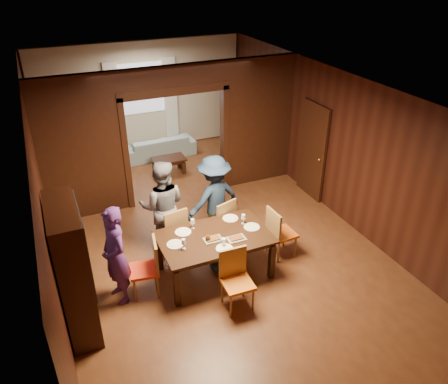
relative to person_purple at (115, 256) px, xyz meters
name	(u,v)px	position (x,y,z in m)	size (l,w,h in m)	color
floor	(206,232)	(1.91, 1.18, -0.82)	(9.00, 9.00, 0.00)	#562B18
ceiling	(202,85)	(1.91, 1.18, 2.08)	(5.50, 9.00, 0.02)	silver
room_walls	(172,128)	(1.91, 3.06, 0.69)	(5.52, 9.01, 2.90)	black
person_purple	(115,256)	(0.00, 0.00, 0.00)	(0.60, 0.39, 1.63)	#44205E
person_grey	(163,206)	(1.05, 1.03, 0.05)	(0.84, 0.66, 1.74)	slate
person_navy	(214,198)	(2.02, 0.97, 0.02)	(1.09, 0.62, 1.68)	#18273D
sofa	(158,146)	(2.08, 5.03, -0.54)	(1.91, 0.75, 0.56)	#9ABBCA
serving_bowl	(219,231)	(1.70, 0.02, -0.02)	(0.32, 0.32, 0.08)	black
dining_table	(215,255)	(1.60, -0.04, -0.44)	(1.81, 1.12, 0.76)	black
coffee_table	(169,166)	(2.03, 3.94, -0.62)	(0.80, 0.50, 0.40)	black
chair_left	(144,268)	(0.40, -0.04, -0.33)	(0.44, 0.44, 0.97)	red
chair_right	(282,232)	(2.89, -0.04, -0.33)	(0.44, 0.44, 0.97)	#D65914
chair_far_l	(172,230)	(1.13, 0.81, -0.33)	(0.44, 0.44, 0.97)	#C65D12
chair_far_r	(219,221)	(2.01, 0.74, -0.33)	(0.44, 0.44, 0.97)	orange
chair_near	(238,282)	(1.61, -0.92, -0.33)	(0.44, 0.44, 0.97)	orange
hutch	(73,270)	(-0.62, -0.32, 0.18)	(0.40, 1.20, 2.00)	black
door_right	(313,151)	(4.61, 1.68, 0.23)	(0.06, 0.90, 2.10)	black
window_far	(141,88)	(1.91, 5.62, 0.88)	(1.20, 0.03, 1.30)	silver
curtain_left	(115,109)	(1.16, 5.58, 0.43)	(0.35, 0.06, 2.40)	white
curtain_right	(171,102)	(2.66, 5.58, 0.43)	(0.35, 0.06, 2.40)	white
plate_left	(175,244)	(0.94, -0.01, -0.05)	(0.27, 0.27, 0.01)	silver
plate_far_l	(183,232)	(1.17, 0.27, -0.05)	(0.27, 0.27, 0.01)	white
plate_far_r	(230,218)	(2.06, 0.34, -0.05)	(0.27, 0.27, 0.01)	silver
plate_right	(252,227)	(2.27, -0.05, -0.05)	(0.27, 0.27, 0.01)	silver
plate_near	(224,249)	(1.61, -0.42, -0.05)	(0.27, 0.27, 0.01)	silver
platter_a	(213,239)	(1.54, -0.13, -0.04)	(0.30, 0.20, 0.04)	gray
platter_b	(236,238)	(1.89, -0.26, -0.04)	(0.30, 0.20, 0.04)	gray
wineglass_left	(184,244)	(1.03, -0.17, 0.03)	(0.08, 0.08, 0.18)	silver
wineglass_far	(193,224)	(1.35, 0.32, 0.03)	(0.08, 0.08, 0.18)	silver
wineglass_right	(243,219)	(2.19, 0.11, 0.03)	(0.08, 0.08, 0.18)	silver
tumbler	(224,242)	(1.63, -0.35, 0.01)	(0.07, 0.07, 0.14)	white
condiment_jar	(208,238)	(1.45, -0.12, 0.00)	(0.08, 0.08, 0.11)	#4E2512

